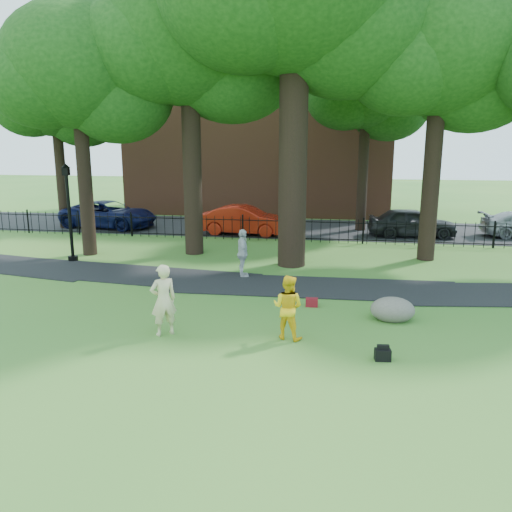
% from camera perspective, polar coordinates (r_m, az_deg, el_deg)
% --- Properties ---
extents(ground, '(120.00, 120.00, 0.00)m').
position_cam_1_polar(ground, '(13.54, 0.99, -7.97)').
color(ground, '#316E26').
rests_on(ground, ground).
extents(footpath, '(36.07, 3.85, 0.03)m').
position_cam_1_polar(footpath, '(17.13, 6.32, -3.59)').
color(footpath, black).
rests_on(footpath, ground).
extents(street, '(80.00, 7.00, 0.02)m').
position_cam_1_polar(street, '(28.99, 5.87, 3.12)').
color(street, black).
rests_on(street, ground).
extents(iron_fence, '(44.00, 0.04, 1.20)m').
position_cam_1_polar(iron_fence, '(24.95, 5.24, 2.98)').
color(iron_fence, black).
rests_on(iron_fence, ground).
extents(brick_building, '(18.00, 8.00, 12.00)m').
position_cam_1_polar(brick_building, '(37.03, 0.61, 14.56)').
color(brick_building, brown).
rests_on(brick_building, ground).
extents(tree_row, '(26.82, 7.96, 12.42)m').
position_cam_1_polar(tree_row, '(21.25, 6.32, 21.75)').
color(tree_row, black).
rests_on(tree_row, ground).
extents(woman, '(0.80, 0.76, 1.85)m').
position_cam_1_polar(woman, '(12.85, -10.54, -4.97)').
color(woman, beige).
rests_on(woman, ground).
extents(man, '(0.93, 0.81, 1.63)m').
position_cam_1_polar(man, '(12.47, 3.65, -5.85)').
color(man, yellow).
rests_on(man, ground).
extents(pedestrian, '(0.70, 1.12, 1.78)m').
position_cam_1_polar(pedestrian, '(18.15, -1.53, 0.30)').
color(pedestrian, silver).
rests_on(pedestrian, ground).
extents(boulder, '(1.41, 1.20, 0.71)m').
position_cam_1_polar(boulder, '(14.36, 15.35, -5.72)').
color(boulder, gray).
rests_on(boulder, ground).
extents(lamppost, '(0.40, 0.40, 4.02)m').
position_cam_1_polar(lamppost, '(21.85, -20.54, 4.50)').
color(lamppost, black).
rests_on(lamppost, ground).
extents(backpack, '(0.38, 0.26, 0.27)m').
position_cam_1_polar(backpack, '(11.81, 14.28, -10.88)').
color(backpack, black).
rests_on(backpack, ground).
extents(red_bag, '(0.38, 0.25, 0.25)m').
position_cam_1_polar(red_bag, '(15.14, 6.39, -5.29)').
color(red_bag, maroon).
rests_on(red_bag, ground).
extents(red_sedan, '(4.87, 2.03, 1.57)m').
position_cam_1_polar(red_sedan, '(26.83, -1.33, 4.11)').
color(red_sedan, '#AF1D0D').
rests_on(red_sedan, ground).
extents(navy_van, '(5.88, 3.30, 1.55)m').
position_cam_1_polar(navy_van, '(30.39, -16.45, 4.59)').
color(navy_van, '#0C123D').
rests_on(navy_van, ground).
extents(grey_car, '(4.57, 2.02, 1.53)m').
position_cam_1_polar(grey_car, '(27.43, 17.39, 3.68)').
color(grey_car, black).
rests_on(grey_car, ground).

